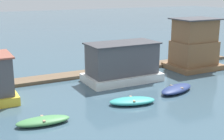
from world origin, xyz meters
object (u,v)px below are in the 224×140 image
object	(u,v)px
houseboat_white	(122,63)
dinghy_teal	(132,101)
dinghy_navy	(176,89)
dinghy_green	(43,121)
houseboat_brown	(194,46)

from	to	relation	value
houseboat_white	dinghy_teal	distance (m)	6.17
houseboat_white	dinghy_navy	bearing A→B (deg)	-64.14
dinghy_teal	houseboat_white	bearing A→B (deg)	67.87
dinghy_green	dinghy_teal	world-z (taller)	dinghy_teal
houseboat_brown	dinghy_teal	world-z (taller)	houseboat_brown
houseboat_brown	dinghy_navy	size ratio (longest dim) A/B	1.35
houseboat_white	dinghy_teal	size ratio (longest dim) A/B	1.87
dinghy_teal	dinghy_navy	distance (m)	4.67
dinghy_green	dinghy_teal	xyz separation A→B (m)	(6.71, 0.47, 0.01)
houseboat_brown	dinghy_teal	bearing A→B (deg)	-151.08
houseboat_white	dinghy_green	distance (m)	10.91
houseboat_white	dinghy_navy	world-z (taller)	houseboat_white
dinghy_teal	dinghy_navy	bearing A→B (deg)	8.69
houseboat_white	houseboat_brown	bearing A→B (deg)	4.03
dinghy_teal	houseboat_brown	bearing A→B (deg)	28.92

